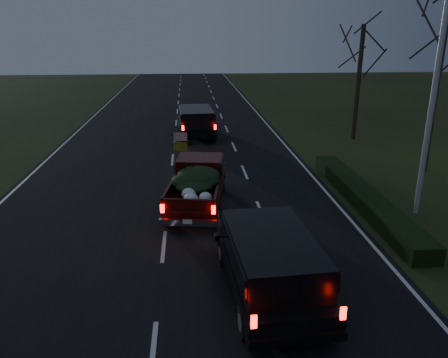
{
  "coord_description": "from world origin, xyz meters",
  "views": [
    {
      "loc": [
        0.89,
        -12.76,
        6.6
      ],
      "look_at": [
        2.19,
        2.78,
        1.3
      ],
      "focal_mm": 35.0,
      "sensor_mm": 36.0,
      "label": 1
    }
  ],
  "objects_px": {
    "light_pole": "(438,65)",
    "lead_suv": "(196,119)",
    "pickup_truck": "(197,182)",
    "rear_suv": "(271,259)"
  },
  "relations": [
    {
      "from": "light_pole",
      "to": "rear_suv",
      "type": "height_order",
      "value": "light_pole"
    },
    {
      "from": "light_pole",
      "to": "rear_suv",
      "type": "relative_size",
      "value": 1.77
    },
    {
      "from": "light_pole",
      "to": "lead_suv",
      "type": "height_order",
      "value": "light_pole"
    },
    {
      "from": "lead_suv",
      "to": "rear_suv",
      "type": "xyz_separation_m",
      "value": [
        1.47,
        -18.6,
        -0.03
      ]
    },
    {
      "from": "light_pole",
      "to": "pickup_truck",
      "type": "height_order",
      "value": "light_pole"
    },
    {
      "from": "light_pole",
      "to": "pickup_truck",
      "type": "xyz_separation_m",
      "value": [
        -8.31,
        1.45,
        -4.5
      ]
    },
    {
      "from": "pickup_truck",
      "to": "rear_suv",
      "type": "xyz_separation_m",
      "value": [
        1.7,
        -6.48,
        0.11
      ]
    },
    {
      "from": "light_pole",
      "to": "lead_suv",
      "type": "distance_m",
      "value": 16.38
    },
    {
      "from": "pickup_truck",
      "to": "rear_suv",
      "type": "height_order",
      "value": "pickup_truck"
    },
    {
      "from": "lead_suv",
      "to": "rear_suv",
      "type": "distance_m",
      "value": 18.66
    }
  ]
}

